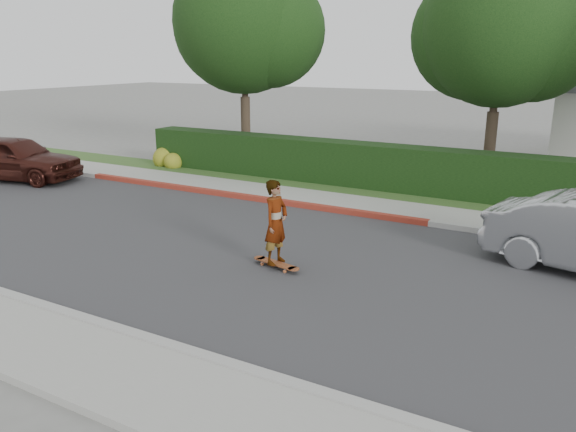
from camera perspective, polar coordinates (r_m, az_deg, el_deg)
name	(u,v)px	position (r m, az deg, el deg)	size (l,w,h in m)	color
ground	(325,270)	(11.57, 3.79, -5.52)	(120.00, 120.00, 0.00)	slate
road	(325,270)	(11.57, 3.79, -5.49)	(60.00, 8.00, 0.01)	#2D2D30
curb_near	(202,358)	(8.37, -8.77, -14.04)	(60.00, 0.20, 0.15)	#9E9E99
sidewalk_near	(159,390)	(7.80, -12.98, -16.86)	(60.00, 1.60, 0.12)	gray
curb_far	(392,218)	(15.16, 10.50, -0.19)	(60.00, 0.20, 0.15)	#9E9E99
curb_red_section	(236,196)	(17.34, -5.31, 2.08)	(12.00, 0.21, 0.15)	maroon
sidewalk_far	(402,210)	(15.99, 11.55, 0.55)	(60.00, 1.60, 0.12)	gray
planting_strip	(419,199)	(17.48, 13.17, 1.74)	(60.00, 1.60, 0.10)	#2D4C1E
hedge	(338,164)	(18.88, 5.05, 5.33)	(15.00, 1.00, 1.50)	black
flowering_shrub	(167,160)	(22.35, -12.17, 5.62)	(1.40, 1.00, 0.90)	#2D4C19
tree_left	(246,26)	(22.06, -4.28, 18.67)	(5.99, 5.21, 8.00)	#33261C
tree_center	(502,32)	(19.19, 20.89, 17.03)	(5.66, 4.84, 7.44)	#33261C
skateboard	(276,264)	(11.61, -1.21, -4.85)	(1.21, 0.47, 0.11)	#CD6938
skateboarder	(276,222)	(11.32, -1.23, -0.65)	(0.64, 0.42, 1.74)	white
car_maroon	(15,158)	(21.81, -25.98, 5.31)	(1.85, 4.61, 1.57)	#3B1812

